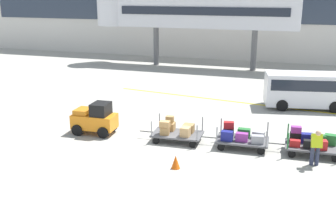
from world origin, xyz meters
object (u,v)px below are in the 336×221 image
(baggage_cart_lead, at_px, (176,131))
(shuttle_van, at_px, (307,88))
(baggage_handler, at_px, (316,146))
(baggage_cart_tail, at_px, (312,143))
(safety_cone_near, at_px, (176,162))
(baggage_tug, at_px, (95,119))
(baggage_cart_middle, at_px, (241,137))

(baggage_cart_lead, relative_size, shuttle_van, 0.60)
(baggage_handler, bearing_deg, baggage_cart_tail, 94.94)
(baggage_handler, height_order, safety_cone_near, baggage_handler)
(baggage_tug, height_order, safety_cone_near, baggage_tug)
(baggage_cart_lead, xyz_separation_m, safety_cone_near, (0.88, -2.93, -0.24))
(shuttle_van, xyz_separation_m, safety_cone_near, (-4.80, -10.79, -0.96))
(baggage_cart_middle, bearing_deg, baggage_cart_tail, 3.51)
(baggage_handler, bearing_deg, safety_cone_near, -159.24)
(baggage_cart_lead, xyz_separation_m, baggage_cart_tail, (6.00, 0.33, -0.00))
(shuttle_van, distance_m, safety_cone_near, 11.85)
(baggage_cart_tail, distance_m, safety_cone_near, 6.08)
(baggage_cart_middle, bearing_deg, baggage_cart_lead, -177.23)
(shuttle_van, bearing_deg, baggage_cart_middle, -109.10)
(baggage_cart_middle, distance_m, shuttle_van, 8.20)
(baggage_cart_lead, bearing_deg, shuttle_van, 54.16)
(baggage_cart_middle, height_order, baggage_cart_tail, same)
(baggage_cart_middle, height_order, shuttle_van, shuttle_van)
(baggage_cart_tail, bearing_deg, safety_cone_near, -147.56)
(baggage_cart_middle, bearing_deg, safety_cone_near, -124.70)
(safety_cone_near, bearing_deg, shuttle_van, 66.02)
(baggage_cart_tail, bearing_deg, baggage_cart_middle, -176.49)
(baggage_handler, height_order, shuttle_van, shuttle_van)
(baggage_cart_middle, xyz_separation_m, baggage_cart_tail, (3.00, 0.18, 0.01))
(baggage_cart_middle, bearing_deg, baggage_tug, -177.12)
(baggage_cart_middle, height_order, baggage_handler, baggage_handler)
(baggage_cart_lead, xyz_separation_m, baggage_handler, (6.11, -0.94, 0.35))
(baggage_tug, relative_size, baggage_cart_middle, 0.71)
(baggage_cart_middle, distance_m, baggage_cart_tail, 3.00)
(baggage_handler, bearing_deg, baggage_cart_lead, 171.22)
(shuttle_van, relative_size, safety_cone_near, 9.23)
(baggage_tug, distance_m, safety_cone_near, 5.70)
(baggage_cart_lead, distance_m, baggage_handler, 6.20)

